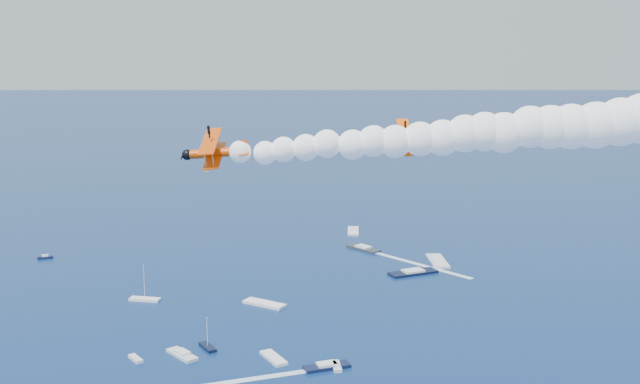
# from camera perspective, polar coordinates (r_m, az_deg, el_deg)

# --- Properties ---
(biplane_lead) EXTENTS (8.18, 9.86, 7.70)m
(biplane_lead) POSITION_cam_1_polar(r_m,az_deg,el_deg) (111.79, 6.31, 3.65)
(biplane_lead) COLOR #F75405
(biplane_trail) EXTENTS (9.23, 10.74, 7.81)m
(biplane_trail) POSITION_cam_1_polar(r_m,az_deg,el_deg) (96.66, -7.30, 2.76)
(biplane_trail) COLOR #E24504
(smoke_trail_trail) EXTENTS (72.83, 20.31, 12.67)m
(smoke_trail_trail) POSITION_cam_1_polar(r_m,az_deg,el_deg) (97.84, 13.78, 4.26)
(smoke_trail_trail) COLOR white
(spectator_boats) EXTENTS (227.53, 195.33, 0.70)m
(spectator_boats) POSITION_cam_1_polar(r_m,az_deg,el_deg) (202.72, 4.63, -9.09)
(spectator_boats) COLOR #0E1732
(spectator_boats) RESTS_ON ground
(boat_wakes) EXTENTS (157.04, 196.74, 0.04)m
(boat_wakes) POSITION_cam_1_polar(r_m,az_deg,el_deg) (185.07, 16.13, -11.66)
(boat_wakes) COLOR white
(boat_wakes) RESTS_ON ground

